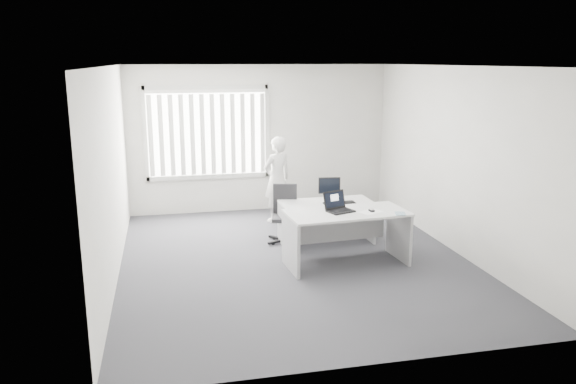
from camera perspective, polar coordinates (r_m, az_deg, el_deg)
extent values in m
plane|color=#424248|center=(8.33, 0.70, -6.94)|extent=(6.00, 6.00, 0.00)
cube|color=silver|center=(10.87, -2.89, 5.43)|extent=(5.00, 0.02, 2.80)
cube|color=silver|center=(5.16, 8.33, -3.52)|extent=(5.00, 0.02, 2.80)
cube|color=silver|center=(7.79, -17.49, 1.71)|extent=(0.02, 6.00, 2.80)
cube|color=silver|center=(8.86, 16.69, 3.10)|extent=(0.02, 6.00, 2.80)
cube|color=silver|center=(7.82, 0.75, 12.69)|extent=(5.00, 6.00, 0.02)
cube|color=#BABAB5|center=(10.69, -8.19, 5.99)|extent=(2.32, 0.06, 1.76)
cube|color=silver|center=(8.00, 6.01, -2.13)|extent=(1.77, 0.93, 0.03)
cube|color=#A7A7A9|center=(7.84, 0.27, -5.36)|extent=(0.10, 0.74, 0.75)
cube|color=#A7A7A9|center=(8.46, 11.19, -4.22)|extent=(0.10, 0.74, 0.75)
cube|color=silver|center=(8.97, 3.96, -1.11)|extent=(1.49, 0.73, 0.03)
cube|color=#A7A7A9|center=(8.87, -0.49, -3.50)|extent=(0.06, 0.64, 0.64)
cube|color=#A7A7A9|center=(9.29, 8.14, -2.84)|extent=(0.06, 0.64, 0.64)
cylinder|color=black|center=(9.13, -0.32, -4.88)|extent=(0.63, 0.63, 0.07)
cylinder|color=black|center=(9.08, -0.32, -3.88)|extent=(0.06, 0.06, 0.40)
cube|color=black|center=(9.02, -0.32, -2.66)|extent=(0.48, 0.48, 0.06)
cube|color=black|center=(9.13, -0.30, -0.65)|extent=(0.39, 0.14, 0.48)
imported|color=silver|center=(10.14, -1.11, 1.30)|extent=(0.67, 0.58, 1.56)
cube|color=white|center=(8.04, 8.38, -1.99)|extent=(0.38, 0.34, 0.00)
cube|color=silver|center=(8.00, 11.35, -2.16)|extent=(0.18, 0.22, 0.01)
cube|color=black|center=(8.87, 5.24, -1.13)|extent=(0.50, 0.18, 0.02)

